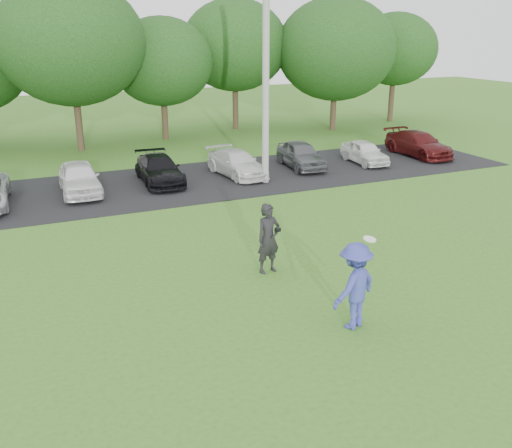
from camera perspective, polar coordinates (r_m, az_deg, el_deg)
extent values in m
plane|color=#346E1F|center=(12.69, 6.62, -10.32)|extent=(100.00, 100.00, 0.00)
cube|color=black|center=(23.97, -9.40, 3.89)|extent=(32.00, 6.50, 0.03)
cylinder|color=#9B9A96|center=(23.28, 0.99, 15.95)|extent=(0.28, 0.28, 9.84)
imported|color=#383FA0|center=(12.43, 9.84, -6.11)|extent=(1.43, 1.11, 1.94)
cylinder|color=white|center=(11.96, 11.30, -1.50)|extent=(0.28, 0.27, 0.10)
imported|color=black|center=(14.98, 1.25, -1.46)|extent=(0.76, 0.56, 1.89)
cube|color=black|center=(14.81, 2.19, -0.57)|extent=(0.16, 0.12, 0.10)
imported|color=white|center=(23.26, -17.26, 4.42)|extent=(1.60, 3.67, 1.23)
imported|color=black|center=(24.14, -9.65, 5.39)|extent=(1.76, 3.93, 1.12)
imported|color=silver|center=(25.02, -1.92, 6.09)|extent=(1.92, 3.85, 1.07)
imported|color=#53555A|center=(26.55, 4.51, 6.95)|extent=(1.83, 3.68, 1.21)
imported|color=white|center=(27.84, 10.81, 7.09)|extent=(1.50, 3.20, 1.06)
imported|color=#491010|center=(30.10, 15.94, 7.71)|extent=(1.67, 4.10, 1.19)
cylinder|color=#38281C|center=(31.62, -17.28, 9.45)|extent=(0.36, 0.36, 2.70)
ellipsoid|color=#214C19|center=(31.25, -18.05, 16.92)|extent=(7.42, 7.42, 6.31)
cylinder|color=#38281C|center=(33.98, -9.09, 10.25)|extent=(0.36, 0.36, 2.20)
ellipsoid|color=#214C19|center=(33.64, -9.39, 15.74)|extent=(5.76, 5.76, 4.90)
cylinder|color=#38281C|center=(36.85, -2.07, 11.55)|extent=(0.36, 0.36, 2.70)
ellipsoid|color=#214C19|center=(36.54, -2.14, 17.44)|extent=(6.50, 6.50, 5.53)
cylinder|color=#38281C|center=(36.89, 7.72, 11.01)|extent=(0.36, 0.36, 2.20)
ellipsoid|color=#214C19|center=(36.56, 7.99, 16.93)|extent=(7.24, 7.24, 6.15)
cylinder|color=#38281C|center=(41.11, 13.36, 11.85)|extent=(0.36, 0.36, 2.70)
ellipsoid|color=#214C19|center=(40.85, 13.75, 16.64)|extent=(5.58, 5.58, 4.74)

